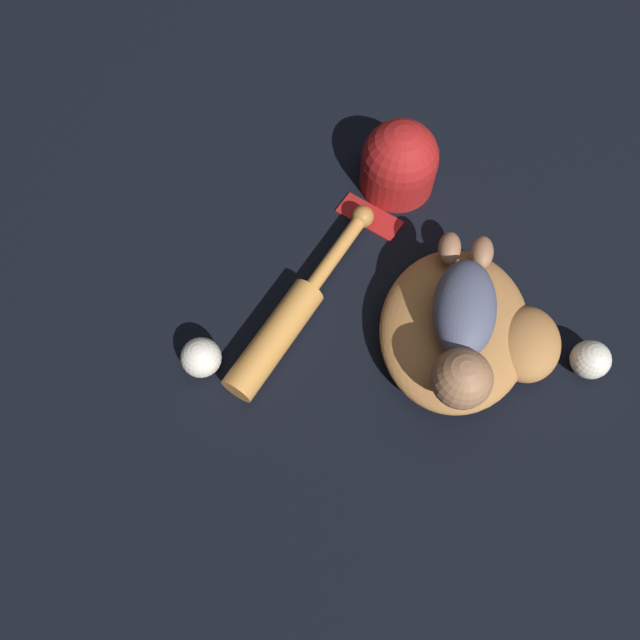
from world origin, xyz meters
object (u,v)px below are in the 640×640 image
at_px(baseball_glove, 466,331).
at_px(baby_figure, 464,327).
at_px(baseball_bat, 290,317).
at_px(baseball_cap, 399,163).
at_px(baseball, 201,357).
at_px(baseball_spare, 590,360).

xyz_separation_m(baseball_glove, baby_figure, (0.03, -0.02, 0.09)).
bearing_deg(baseball_glove, baseball_bat, -84.24).
bearing_deg(baseball_cap, baseball, -30.61).
xyz_separation_m(baseball_spare, baseball_cap, (-0.34, -0.40, 0.03)).
distance_m(baby_figure, baseball_spare, 0.27).
distance_m(baseball_glove, baseball_bat, 0.33).
bearing_deg(baseball, baseball_bat, 129.32).
bearing_deg(baseball_bat, baseball_spare, 92.72).
bearing_deg(baseball_cap, baseball_spare, 49.97).
height_order(baseball_bat, baseball_cap, baseball_cap).
height_order(baby_figure, baseball, baby_figure).
xyz_separation_m(baseball_glove, baseball_bat, (0.03, -0.32, -0.01)).
height_order(baseball_bat, baseball, baseball).
bearing_deg(baseball, baseball_cap, 149.39).
xyz_separation_m(baseball, baseball_cap, (-0.48, 0.28, 0.03)).
bearing_deg(baseball, baby_figure, 104.15).
relative_size(baby_figure, baseball_spare, 4.83).
height_order(baby_figure, baseball_spare, baby_figure).
distance_m(baseball_spare, baseball_cap, 0.53).
height_order(baseball_spare, baseball_cap, baseball_cap).
xyz_separation_m(baby_figure, baseball_bat, (-0.00, -0.30, -0.10)).
relative_size(baby_figure, baseball_cap, 1.51).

